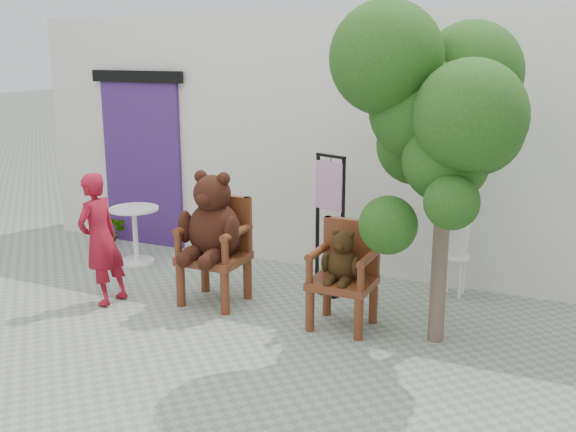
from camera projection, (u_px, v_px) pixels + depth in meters
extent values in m
plane|color=gray|center=(251.00, 361.00, 5.78)|extent=(60.00, 60.00, 0.00)
cube|color=silver|center=(370.00, 142.00, 8.14)|extent=(9.00, 1.00, 3.00)
cube|color=#3F2062|center=(143.00, 164.00, 9.01)|extent=(1.20, 0.08, 2.20)
cube|color=black|center=(136.00, 76.00, 8.69)|extent=(1.40, 0.06, 0.15)
cylinder|color=#4F2310|center=(181.00, 285.00, 6.96)|extent=(0.10, 0.10, 0.44)
cylinder|color=#4F2310|center=(205.00, 272.00, 7.38)|extent=(0.10, 0.10, 0.44)
cylinder|color=#4F2310|center=(225.00, 293.00, 6.75)|extent=(0.10, 0.10, 0.44)
cylinder|color=#4F2310|center=(248.00, 279.00, 7.16)|extent=(0.10, 0.10, 0.44)
cube|color=#4F2310|center=(214.00, 258.00, 7.00)|extent=(0.63, 0.58, 0.08)
cube|color=#4F2310|center=(225.00, 222.00, 7.14)|extent=(0.60, 0.08, 0.58)
cylinder|color=#4F2310|center=(203.00, 219.00, 7.25)|extent=(0.08, 0.08, 0.58)
cylinder|color=#4F2310|center=(178.00, 245.00, 6.86)|extent=(0.07, 0.07, 0.26)
cylinder|color=#4F2310|center=(191.00, 227.00, 7.04)|extent=(0.08, 0.55, 0.08)
cylinder|color=#4F2310|center=(248.00, 224.00, 7.02)|extent=(0.08, 0.08, 0.58)
cylinder|color=#4F2310|center=(225.00, 251.00, 6.64)|extent=(0.07, 0.07, 0.26)
cylinder|color=#4F2310|center=(236.00, 233.00, 6.81)|extent=(0.08, 0.55, 0.08)
ellipsoid|color=black|center=(215.00, 231.00, 6.95)|extent=(0.58, 0.49, 0.61)
sphere|color=black|center=(212.00, 194.00, 6.83)|extent=(0.38, 0.38, 0.38)
ellipsoid|color=black|center=(204.00, 199.00, 6.70)|extent=(0.17, 0.14, 0.14)
sphere|color=black|center=(201.00, 177.00, 6.86)|extent=(0.13, 0.13, 0.13)
sphere|color=black|center=(224.00, 179.00, 6.75)|extent=(0.13, 0.13, 0.13)
ellipsoid|color=black|center=(185.00, 227.00, 6.95)|extent=(0.13, 0.19, 0.35)
ellipsoid|color=black|center=(191.00, 254.00, 6.82)|extent=(0.17, 0.34, 0.17)
sphere|color=black|center=(184.00, 260.00, 6.71)|extent=(0.16, 0.16, 0.16)
ellipsoid|color=black|center=(232.00, 233.00, 6.72)|extent=(0.13, 0.19, 0.35)
ellipsoid|color=black|center=(212.00, 257.00, 6.72)|extent=(0.17, 0.34, 0.17)
sphere|color=black|center=(205.00, 263.00, 6.61)|extent=(0.16, 0.16, 0.16)
cylinder|color=#4F2310|center=(310.00, 310.00, 6.35)|extent=(0.09, 0.09, 0.41)
cylinder|color=#4F2310|center=(327.00, 295.00, 6.73)|extent=(0.09, 0.09, 0.41)
cylinder|color=#4F2310|center=(358.00, 319.00, 6.15)|extent=(0.09, 0.09, 0.41)
cylinder|color=#4F2310|center=(373.00, 303.00, 6.53)|extent=(0.09, 0.09, 0.41)
cube|color=#4F2310|center=(343.00, 283.00, 6.38)|extent=(0.58, 0.53, 0.08)
cube|color=#4F2310|center=(351.00, 246.00, 6.51)|extent=(0.55, 0.08, 0.53)
cylinder|color=#4F2310|center=(327.00, 243.00, 6.61)|extent=(0.08, 0.08, 0.53)
cylinder|color=#4F2310|center=(309.00, 270.00, 6.26)|extent=(0.07, 0.07, 0.24)
cylinder|color=#4F2310|center=(318.00, 251.00, 6.42)|extent=(0.08, 0.51, 0.08)
cylinder|color=#4F2310|center=(376.00, 249.00, 6.41)|extent=(0.08, 0.08, 0.53)
cylinder|color=#4F2310|center=(361.00, 277.00, 6.05)|extent=(0.07, 0.07, 0.24)
cylinder|color=#4F2310|center=(369.00, 258.00, 6.21)|extent=(0.08, 0.51, 0.08)
ellipsoid|color=black|center=(343.00, 265.00, 6.35)|extent=(0.32, 0.27, 0.34)
sphere|color=black|center=(343.00, 243.00, 6.28)|extent=(0.21, 0.21, 0.21)
ellipsoid|color=black|center=(340.00, 247.00, 6.21)|extent=(0.10, 0.08, 0.08)
sphere|color=black|center=(336.00, 232.00, 6.29)|extent=(0.08, 0.08, 0.08)
sphere|color=black|center=(351.00, 234.00, 6.23)|extent=(0.08, 0.08, 0.08)
ellipsoid|color=black|center=(325.00, 263.00, 6.34)|extent=(0.08, 0.11, 0.19)
ellipsoid|color=black|center=(330.00, 280.00, 6.27)|extent=(0.09, 0.19, 0.09)
sphere|color=black|center=(327.00, 283.00, 6.21)|extent=(0.09, 0.09, 0.09)
ellipsoid|color=black|center=(356.00, 267.00, 6.22)|extent=(0.08, 0.11, 0.19)
ellipsoid|color=black|center=(345.00, 282.00, 6.22)|extent=(0.09, 0.19, 0.09)
sphere|color=black|center=(342.00, 285.00, 6.15)|extent=(0.09, 0.09, 0.09)
imported|color=maroon|center=(101.00, 239.00, 6.97)|extent=(0.36, 0.52, 1.37)
cylinder|color=white|center=(134.00, 209.00, 8.26)|extent=(0.60, 0.60, 0.03)
cylinder|color=white|center=(135.00, 235.00, 8.34)|extent=(0.06, 0.06, 0.68)
cylinder|color=white|center=(137.00, 261.00, 8.42)|extent=(0.44, 0.44, 0.03)
cube|color=black|center=(318.00, 222.00, 7.40)|extent=(0.04, 0.04, 1.50)
cube|color=black|center=(343.00, 228.00, 7.16)|extent=(0.04, 0.04, 1.50)
cube|color=black|center=(331.00, 156.00, 7.10)|extent=(0.39, 0.16, 0.03)
cube|color=black|center=(329.00, 287.00, 7.46)|extent=(0.54, 0.48, 0.06)
cube|color=#C789B9|center=(330.00, 186.00, 7.17)|extent=(0.35, 0.16, 0.52)
cylinder|color=black|center=(331.00, 159.00, 7.11)|extent=(0.01, 0.01, 0.08)
cylinder|color=white|center=(455.00, 256.00, 7.20)|extent=(0.32, 0.32, 0.03)
cylinder|color=white|center=(463.00, 275.00, 7.30)|extent=(0.03, 0.03, 0.44)
cylinder|color=white|center=(448.00, 273.00, 7.37)|extent=(0.03, 0.03, 0.44)
cylinder|color=white|center=(444.00, 277.00, 7.22)|extent=(0.03, 0.03, 0.44)
cylinder|color=white|center=(460.00, 279.00, 7.15)|extent=(0.03, 0.03, 0.44)
cylinder|color=black|center=(457.00, 199.00, 7.10)|extent=(0.14, 0.08, 0.80)
cylinder|color=brown|center=(458.00, 169.00, 7.07)|extent=(0.05, 0.04, 0.08)
cylinder|color=black|center=(455.00, 200.00, 7.09)|extent=(0.06, 0.11, 0.80)
cylinder|color=brown|center=(454.00, 169.00, 7.04)|extent=(0.04, 0.04, 0.08)
cylinder|color=black|center=(454.00, 201.00, 7.05)|extent=(0.12, 0.17, 0.79)
cylinder|color=brown|center=(450.00, 171.00, 6.96)|extent=(0.04, 0.05, 0.08)
cylinder|color=black|center=(457.00, 201.00, 7.01)|extent=(0.13, 0.04, 0.80)
cylinder|color=brown|center=(457.00, 172.00, 6.90)|extent=(0.05, 0.04, 0.07)
cylinder|color=black|center=(462.00, 200.00, 7.08)|extent=(0.17, 0.09, 0.79)
cylinder|color=brown|center=(467.00, 169.00, 7.04)|extent=(0.05, 0.04, 0.08)
cylinder|color=black|center=(462.00, 200.00, 7.07)|extent=(0.13, 0.11, 0.79)
cylinder|color=brown|center=(468.00, 170.00, 7.02)|extent=(0.05, 0.04, 0.08)
cylinder|color=brown|center=(443.00, 208.00, 5.89)|extent=(0.14, 0.14, 2.50)
sphere|color=#13370F|center=(470.00, 116.00, 5.25)|extent=(0.90, 0.90, 0.90)
sphere|color=#13370F|center=(477.00, 128.00, 5.47)|extent=(0.78, 0.78, 0.78)
sphere|color=#13370F|center=(386.00, 58.00, 5.63)|extent=(0.97, 0.97, 0.97)
sphere|color=#13370F|center=(416.00, 145.00, 6.24)|extent=(0.74, 0.74, 0.74)
sphere|color=#13370F|center=(446.00, 160.00, 5.56)|extent=(0.72, 0.72, 0.72)
sphere|color=#13370F|center=(471.00, 73.00, 5.92)|extent=(0.91, 0.91, 0.91)
sphere|color=#13370F|center=(421.00, 110.00, 5.78)|extent=(0.91, 0.91, 0.91)
sphere|color=#13370F|center=(388.00, 225.00, 5.67)|extent=(0.50, 0.50, 0.50)
sphere|color=#13370F|center=(452.00, 202.00, 5.30)|extent=(0.45, 0.45, 0.45)
imported|color=#13370F|center=(109.00, 230.00, 9.12)|extent=(0.46, 0.43, 0.41)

